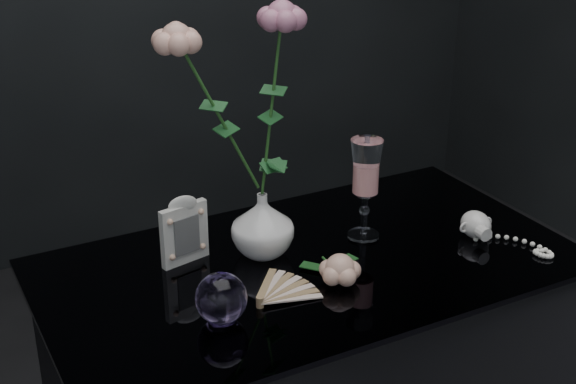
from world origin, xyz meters
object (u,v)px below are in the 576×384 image
loose_rose (340,269)px  paperweight (221,298)px  vase (263,225)px  picture_frame (184,229)px  wine_glass (365,189)px  pearl_jar (476,224)px

loose_rose → paperweight: bearing=-161.0°
vase → picture_frame: (-0.15, 0.04, 0.01)m
vase → wine_glass: size_ratio=0.61×
wine_glass → paperweight: wine_glass is taller
picture_frame → vase: bearing=-28.5°
wine_glass → picture_frame: (-0.37, 0.07, -0.04)m
paperweight → wine_glass: bearing=21.5°
picture_frame → loose_rose: size_ratio=0.82×
vase → loose_rose: vase is taller
vase → loose_rose: bearing=-66.0°
wine_glass → pearl_jar: 0.25m
vase → paperweight: bearing=-132.8°
wine_glass → loose_rose: wine_glass is taller
wine_glass → picture_frame: size_ratio=1.51×
paperweight → pearl_jar: 0.60m
wine_glass → loose_rose: 0.22m
paperweight → loose_rose: size_ratio=0.52×
paperweight → vase: bearing=47.2°
paperweight → loose_rose: 0.25m
picture_frame → pearl_jar: (0.58, -0.18, -0.04)m
paperweight → pearl_jar: paperweight is taller
picture_frame → loose_rose: bearing=-55.9°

